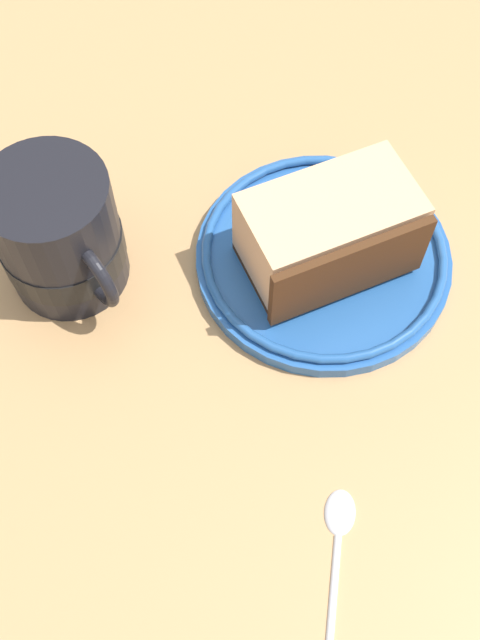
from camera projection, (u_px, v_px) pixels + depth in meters
ground_plane at (222, 263)px, 58.50cm from camera, size 121.79×121.79×2.74cm
small_plate at (323, 256)px, 56.12cm from camera, size 18.99×18.99×1.79cm
cake_slice at (330, 232)px, 52.96cm from camera, size 13.09×13.76×6.38cm
tea_mug at (60, 236)px, 52.28cm from camera, size 10.91×8.74×10.00cm
teaspoon at (338, 539)px, 46.82cm from camera, size 4.89×11.19×0.80cm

